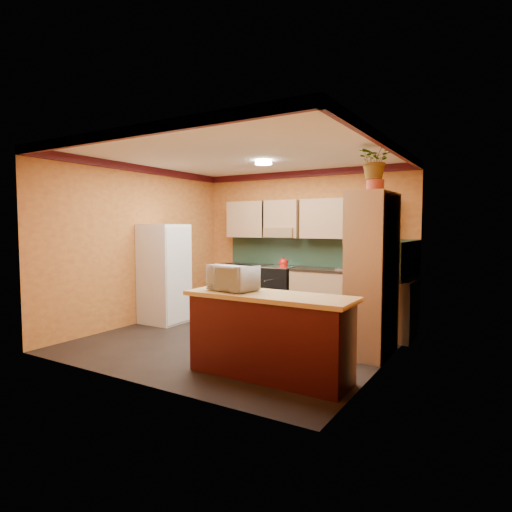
# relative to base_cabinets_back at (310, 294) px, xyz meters

# --- Properties ---
(room_shell) EXTENTS (4.24, 4.24, 2.72)m
(room_shell) POSITION_rel_base_cabinets_back_xyz_m (-0.26, -1.52, 1.65)
(room_shell) COLOR black
(room_shell) RESTS_ON ground
(base_cabinets_back) EXTENTS (3.65, 0.60, 0.88)m
(base_cabinets_back) POSITION_rel_base_cabinets_back_xyz_m (0.00, 0.00, 0.00)
(base_cabinets_back) COLOR tan
(base_cabinets_back) RESTS_ON ground
(countertop_back) EXTENTS (3.65, 0.62, 0.04)m
(countertop_back) POSITION_rel_base_cabinets_back_xyz_m (0.00, -0.00, 0.46)
(countertop_back) COLOR black
(countertop_back) RESTS_ON base_cabinets_back
(stove) EXTENTS (0.58, 0.58, 0.91)m
(stove) POSITION_rel_base_cabinets_back_xyz_m (-0.62, -0.00, 0.02)
(stove) COLOR black
(stove) RESTS_ON ground
(kettle) EXTENTS (0.20, 0.20, 0.18)m
(kettle) POSITION_rel_base_cabinets_back_xyz_m (-0.52, -0.05, 0.56)
(kettle) COLOR #B1120B
(kettle) RESTS_ON stove
(sink) EXTENTS (0.48, 0.40, 0.03)m
(sink) POSITION_rel_base_cabinets_back_xyz_m (0.78, 0.00, 0.50)
(sink) COLOR silver
(sink) RESTS_ON countertop_back
(base_cabinets_right) EXTENTS (0.60, 0.80, 0.88)m
(base_cabinets_right) POSITION_rel_base_cabinets_back_xyz_m (1.52, -0.66, 0.00)
(base_cabinets_right) COLOR tan
(base_cabinets_right) RESTS_ON ground
(countertop_right) EXTENTS (0.62, 0.80, 0.04)m
(countertop_right) POSITION_rel_base_cabinets_back_xyz_m (1.52, -0.66, 0.46)
(countertop_right) COLOR black
(countertop_right) RESTS_ON base_cabinets_right
(fridge) EXTENTS (0.68, 0.66, 1.70)m
(fridge) POSITION_rel_base_cabinets_back_xyz_m (-2.03, -1.60, 0.41)
(fridge) COLOR white
(fridge) RESTS_ON ground
(pantry) EXTENTS (0.48, 0.90, 2.10)m
(pantry) POSITION_rel_base_cabinets_back_xyz_m (1.57, -1.59, 0.61)
(pantry) COLOR tan
(pantry) RESTS_ON ground
(fern_pot) EXTENTS (0.22, 0.22, 0.16)m
(fern_pot) POSITION_rel_base_cabinets_back_xyz_m (1.57, -1.54, 1.74)
(fern_pot) COLOR #A63B28
(fern_pot) RESTS_ON pantry
(fern) EXTENTS (0.54, 0.51, 0.49)m
(fern) POSITION_rel_base_cabinets_back_xyz_m (1.57, -1.54, 2.06)
(fern) COLOR tan
(fern) RESTS_ON fern_pot
(breakfast_bar) EXTENTS (1.80, 0.55, 0.88)m
(breakfast_bar) POSITION_rel_base_cabinets_back_xyz_m (0.85, -3.01, 0.00)
(breakfast_bar) COLOR #451010
(breakfast_bar) RESTS_ON ground
(bar_top) EXTENTS (1.90, 0.65, 0.05)m
(bar_top) POSITION_rel_base_cabinets_back_xyz_m (0.85, -3.01, 0.47)
(bar_top) COLOR tan
(bar_top) RESTS_ON breakfast_bar
(microwave) EXTENTS (0.58, 0.43, 0.29)m
(microwave) POSITION_rel_base_cabinets_back_xyz_m (0.36, -3.01, 0.64)
(microwave) COLOR white
(microwave) RESTS_ON bar_top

